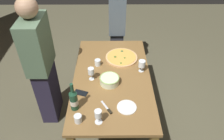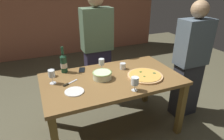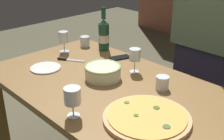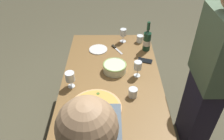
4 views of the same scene
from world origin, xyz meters
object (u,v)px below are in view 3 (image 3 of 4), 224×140
object	(u,v)px
cup_ceramic	(162,83)
cell_phone	(120,58)
dining_table	(112,100)
cup_amber	(85,41)
side_plate	(46,68)
person_guest_left	(206,43)
wine_glass_by_bottle	(64,38)
wine_bottle	(104,35)
wine_glass_far_left	(135,55)
pizza_knife	(67,59)
wine_glass_near_pizza	(72,96)
serving_bowl	(103,71)
pizza	(147,118)

from	to	relation	value
cup_ceramic	cell_phone	bearing A→B (deg)	161.99
dining_table	cup_amber	size ratio (longest dim) A/B	20.11
side_plate	cup_amber	bearing A→B (deg)	109.66
cup_ceramic	person_guest_left	xyz separation A→B (m)	(-0.12, 0.66, 0.05)
wine_glass_by_bottle	cup_amber	xyz separation A→B (m)	(0.01, 0.19, -0.07)
wine_bottle	cell_phone	xyz separation A→B (m)	(0.21, -0.04, -0.12)
dining_table	wine_glass_far_left	world-z (taller)	wine_glass_far_left
side_plate	pizza_knife	distance (m)	0.19
side_plate	wine_glass_near_pizza	bearing A→B (deg)	-19.81
pizza_knife	wine_glass_far_left	bearing A→B (deg)	22.60
serving_bowl	cup_ceramic	xyz separation A→B (m)	(0.33, 0.15, -0.01)
dining_table	wine_bottle	xyz separation A→B (m)	(-0.48, 0.37, 0.21)
wine_glass_near_pizza	wine_glass_by_bottle	distance (m)	0.90
wine_bottle	wine_glass_near_pizza	bearing A→B (deg)	-51.25
wine_glass_by_bottle	person_guest_left	world-z (taller)	person_guest_left
cell_phone	pizza_knife	world-z (taller)	pizza_knife
wine_glass_by_bottle	cup_amber	world-z (taller)	wine_glass_by_bottle
cup_ceramic	wine_glass_near_pizza	bearing A→B (deg)	-102.88
pizza	cup_amber	size ratio (longest dim) A/B	5.21
dining_table	pizza	xyz separation A→B (m)	(0.37, -0.13, 0.11)
wine_glass_by_bottle	cell_phone	xyz separation A→B (m)	(0.38, 0.21, -0.10)
cell_phone	person_guest_left	bearing A→B (deg)	-108.53
cup_amber	person_guest_left	distance (m)	0.91
serving_bowl	cup_ceramic	bearing A→B (deg)	23.79
wine_glass_near_pizza	pizza	bearing A→B (deg)	40.42
dining_table	cup_amber	world-z (taller)	cup_amber
wine_bottle	cup_ceramic	distance (m)	0.74
cup_amber	person_guest_left	xyz separation A→B (m)	(0.75, 0.51, 0.05)
wine_glass_far_left	cup_amber	world-z (taller)	wine_glass_far_left
serving_bowl	wine_glass_by_bottle	xyz separation A→B (m)	(-0.54, 0.10, 0.06)
dining_table	wine_bottle	bearing A→B (deg)	142.17
dining_table	pizza	size ratio (longest dim) A/B	3.86
wine_bottle	cell_phone	world-z (taller)	wine_bottle
wine_glass_by_bottle	pizza_knife	xyz separation A→B (m)	(0.15, -0.08, -0.10)
pizza_knife	person_guest_left	size ratio (longest dim) A/B	0.11
cup_amber	cup_ceramic	distance (m)	0.88
pizza	wine_glass_by_bottle	distance (m)	1.06
wine_glass_by_bottle	side_plate	size ratio (longest dim) A/B	0.79
pizza_knife	person_guest_left	bearing A→B (deg)	52.43
serving_bowl	wine_bottle	size ratio (longest dim) A/B	0.68
wine_glass_far_left	side_plate	xyz separation A→B (m)	(-0.44, -0.38, -0.11)
wine_bottle	pizza_knife	world-z (taller)	wine_bottle
dining_table	serving_bowl	distance (m)	0.18
wine_glass_near_pizza	cup_amber	world-z (taller)	wine_glass_near_pizza
wine_bottle	side_plate	distance (m)	0.53
serving_bowl	cup_ceramic	size ratio (longest dim) A/B	2.87
pizza	wine_glass_far_left	bearing A→B (deg)	138.48
serving_bowl	person_guest_left	distance (m)	0.83
cup_amber	cup_ceramic	world-z (taller)	cup_amber
wine_glass_far_left	cup_ceramic	size ratio (longest dim) A/B	2.02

